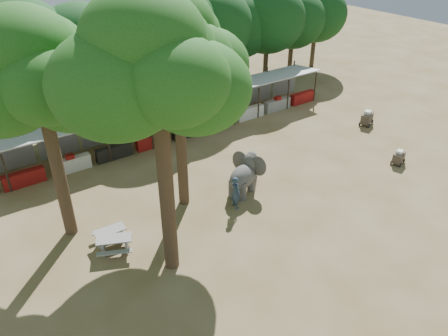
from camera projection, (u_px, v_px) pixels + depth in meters
ground at (299, 239)px, 21.56m from camera, size 100.00×100.00×0.00m
vendor_stalls at (164, 122)px, 30.71m from camera, size 28.00×2.99×2.80m
yard_tree_left at (32, 74)px, 17.94m from camera, size 7.10×6.90×11.02m
yard_tree_center at (151, 68)px, 15.38m from camera, size 7.10×6.90×12.04m
yard_tree_back at (171, 48)px, 20.02m from camera, size 7.10×6.90×11.36m
backdrop_trees at (126, 44)px, 32.15m from camera, size 46.46×5.95×8.33m
elephant at (245, 174)px, 24.78m from camera, size 2.92×2.32×2.19m
handler at (236, 192)px, 23.42m from camera, size 0.51×0.72×1.90m
picnic_table_near at (114, 243)px, 20.51m from camera, size 2.08×2.00×0.81m
picnic_table_far at (110, 234)px, 21.12m from camera, size 1.55×1.41×0.74m
cart_front at (399, 157)px, 27.76m from camera, size 1.10×0.88×0.94m
cart_back at (367, 118)px, 32.77m from camera, size 1.35×1.12×1.13m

